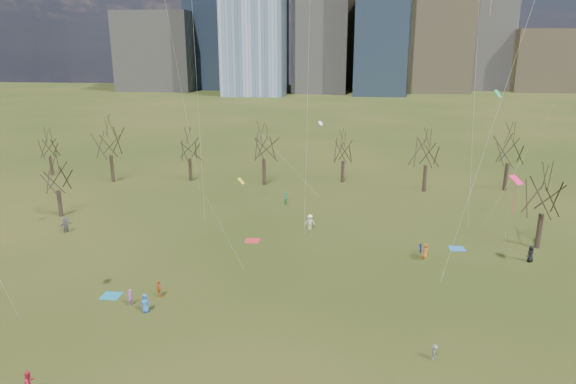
# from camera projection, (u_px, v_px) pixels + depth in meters

# --- Properties ---
(ground) EXTENTS (500.00, 500.00, 0.00)m
(ground) POSITION_uv_depth(u_px,v_px,m) (270.00, 319.00, 40.32)
(ground) COLOR black
(ground) RESTS_ON ground
(downtown_skyline) EXTENTS (212.50, 78.00, 118.00)m
(downtown_skyline) POSITION_uv_depth(u_px,v_px,m) (334.00, 3.00, 231.02)
(downtown_skyline) COLOR slate
(downtown_skyline) RESTS_ON ground
(bare_tree_row) EXTENTS (113.04, 29.80, 9.50)m
(bare_tree_row) POSITION_uv_depth(u_px,v_px,m) (308.00, 150.00, 74.20)
(bare_tree_row) COLOR black
(bare_tree_row) RESTS_ON ground
(blanket_teal) EXTENTS (1.60, 1.50, 0.03)m
(blanket_teal) POSITION_uv_depth(u_px,v_px,m) (111.00, 296.00, 44.03)
(blanket_teal) COLOR #176A8F
(blanket_teal) RESTS_ON ground
(blanket_navy) EXTENTS (1.60, 1.50, 0.03)m
(blanket_navy) POSITION_uv_depth(u_px,v_px,m) (457.00, 249.00, 54.27)
(blanket_navy) COLOR #245EA9
(blanket_navy) RESTS_ON ground
(blanket_crimson) EXTENTS (1.60, 1.50, 0.03)m
(blanket_crimson) POSITION_uv_depth(u_px,v_px,m) (252.00, 241.00, 56.50)
(blanket_crimson) COLOR red
(blanket_crimson) RESTS_ON ground
(person_0) EXTENTS (0.83, 0.58, 1.61)m
(person_0) POSITION_uv_depth(u_px,v_px,m) (145.00, 303.00, 41.13)
(person_0) COLOR #2760AA
(person_0) RESTS_ON ground
(person_2) EXTENTS (0.69, 0.86, 1.66)m
(person_2) POSITION_uv_depth(u_px,v_px,m) (30.00, 383.00, 31.37)
(person_2) COLOR #B3192F
(person_2) RESTS_ON ground
(person_3) EXTENTS (0.45, 0.75, 1.15)m
(person_3) POSITION_uv_depth(u_px,v_px,m) (435.00, 352.00, 34.95)
(person_3) COLOR #5B5C60
(person_3) RESTS_ON ground
(person_4) EXTENTS (0.82, 0.92, 1.49)m
(person_4) POSITION_uv_depth(u_px,v_px,m) (159.00, 289.00, 43.66)
(person_4) COLOR #CC4D16
(person_4) RESTS_ON ground
(person_6) EXTENTS (0.98, 0.92, 1.69)m
(person_6) POSITION_uv_depth(u_px,v_px,m) (531.00, 254.00, 50.77)
(person_6) COLOR black
(person_6) RESTS_ON ground
(person_7) EXTENTS (0.43, 0.57, 1.43)m
(person_7) POSITION_uv_depth(u_px,v_px,m) (130.00, 297.00, 42.30)
(person_7) COLOR #9F51A3
(person_7) RESTS_ON ground
(person_8) EXTENTS (0.47, 0.57, 1.07)m
(person_8) POSITION_uv_depth(u_px,v_px,m) (420.00, 248.00, 53.06)
(person_8) COLOR #23349B
(person_8) RESTS_ON ground
(person_9) EXTENTS (1.24, 0.81, 1.80)m
(person_9) POSITION_uv_depth(u_px,v_px,m) (310.00, 222.00, 59.83)
(person_9) COLOR silver
(person_9) RESTS_ON ground
(person_11) EXTENTS (1.33, 1.71, 1.81)m
(person_11) POSITION_uv_depth(u_px,v_px,m) (66.00, 225.00, 58.84)
(person_11) COLOR #5B5B60
(person_11) RESTS_ON ground
(person_12) EXTENTS (0.73, 0.88, 1.54)m
(person_12) POSITION_uv_depth(u_px,v_px,m) (425.00, 251.00, 51.75)
(person_12) COLOR #D75D17
(person_12) RESTS_ON ground
(person_13) EXTENTS (0.66, 0.80, 1.87)m
(person_13) POSITION_uv_depth(u_px,v_px,m) (286.00, 198.00, 68.89)
(person_13) COLOR #1B7D47
(person_13) RESTS_ON ground
(kites_airborne) EXTENTS (59.37, 42.53, 30.44)m
(kites_airborne) POSITION_uv_depth(u_px,v_px,m) (293.00, 130.00, 47.28)
(kites_airborne) COLOR orange
(kites_airborne) RESTS_ON ground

